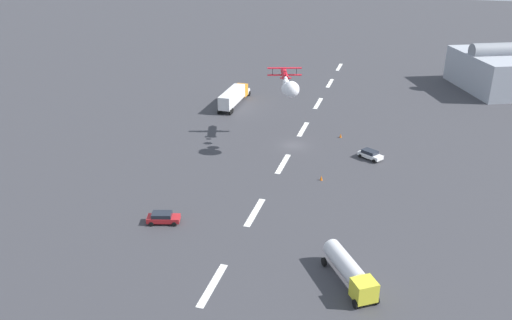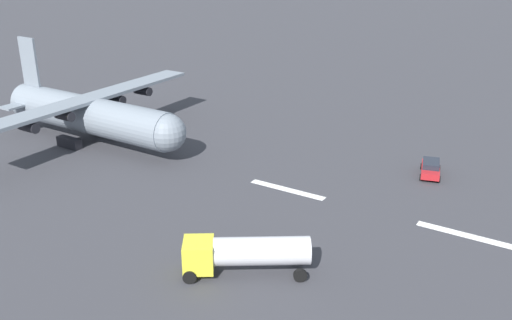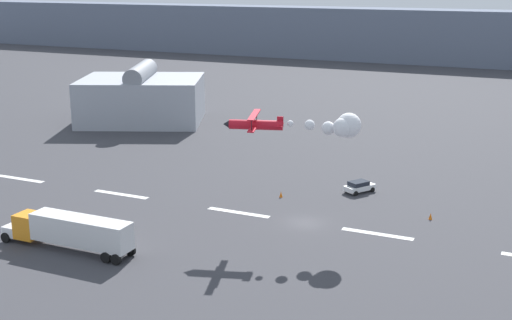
{
  "view_description": "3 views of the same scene",
  "coord_description": "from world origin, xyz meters",
  "px_view_note": "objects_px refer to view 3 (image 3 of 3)",
  "views": [
    {
      "loc": [
        87.43,
        17.98,
        36.76
      ],
      "look_at": [
        15.77,
        -2.6,
        3.51
      ],
      "focal_mm": 37.41,
      "sensor_mm": 36.0,
      "label": 1
    },
    {
      "loc": [
        18.17,
        44.38,
        23.39
      ],
      "look_at": [
        45.92,
        0.0,
        2.37
      ],
      "focal_mm": 39.82,
      "sensor_mm": 36.0,
      "label": 2
    },
    {
      "loc": [
        25.99,
        -70.03,
        27.41
      ],
      "look_at": [
        -4.75,
        -3.09,
        7.67
      ],
      "focal_mm": 48.49,
      "sensor_mm": 36.0,
      "label": 3
    }
  ],
  "objects_px": {
    "semi_truck_orange": "(70,230)",
    "traffic_cone_far": "(431,216)",
    "airport_staff_sedan": "(359,186)",
    "stunt_biplane_red": "(325,126)",
    "traffic_cone_near": "(281,194)"
  },
  "relations": [
    {
      "from": "semi_truck_orange",
      "to": "traffic_cone_far",
      "type": "xyz_separation_m",
      "value": [
        31.91,
        24.78,
        -1.76
      ]
    },
    {
      "from": "semi_truck_orange",
      "to": "airport_staff_sedan",
      "type": "distance_m",
      "value": 37.99
    },
    {
      "from": "stunt_biplane_red",
      "to": "traffic_cone_far",
      "type": "relative_size",
      "value": 19.22
    },
    {
      "from": "stunt_biplane_red",
      "to": "traffic_cone_far",
      "type": "xyz_separation_m",
      "value": [
        10.52,
        7.89,
        -11.35
      ]
    },
    {
      "from": "traffic_cone_near",
      "to": "stunt_biplane_red",
      "type": "bearing_deg",
      "value": -44.49
    },
    {
      "from": "stunt_biplane_red",
      "to": "traffic_cone_near",
      "type": "height_order",
      "value": "stunt_biplane_red"
    },
    {
      "from": "semi_truck_orange",
      "to": "traffic_cone_far",
      "type": "height_order",
      "value": "semi_truck_orange"
    },
    {
      "from": "traffic_cone_near",
      "to": "semi_truck_orange",
      "type": "bearing_deg",
      "value": -117.17
    },
    {
      "from": "traffic_cone_far",
      "to": "traffic_cone_near",
      "type": "bearing_deg",
      "value": 178.73
    },
    {
      "from": "airport_staff_sedan",
      "to": "traffic_cone_far",
      "type": "distance_m",
      "value": 12.39
    },
    {
      "from": "stunt_biplane_red",
      "to": "traffic_cone_near",
      "type": "distance_m",
      "value": 16.41
    },
    {
      "from": "traffic_cone_near",
      "to": "traffic_cone_far",
      "type": "distance_m",
      "value": 18.98
    },
    {
      "from": "semi_truck_orange",
      "to": "traffic_cone_far",
      "type": "bearing_deg",
      "value": 37.83
    },
    {
      "from": "stunt_biplane_red",
      "to": "airport_staff_sedan",
      "type": "bearing_deg",
      "value": 89.9
    },
    {
      "from": "traffic_cone_near",
      "to": "traffic_cone_far",
      "type": "height_order",
      "value": "same"
    }
  ]
}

